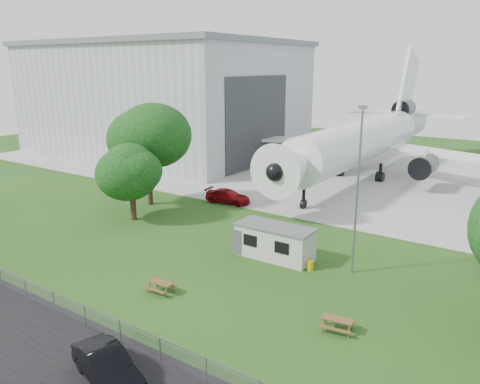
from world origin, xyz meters
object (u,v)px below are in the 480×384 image
Objects in this scene: site_cabin at (275,242)px; picnic_east at (337,331)px; airliner at (364,139)px; car_centre_sedan at (108,367)px; picnic_west at (161,292)px; hangar at (164,97)px.

site_cabin is 3.76× the size of picnic_east.
airliner reaches higher than car_centre_sedan.
picnic_east is 12.71m from car_centre_sedan.
car_centre_sedan is at bearing -83.89° from airliner.
picnic_west is 9.27m from car_centre_sedan.
site_cabin is at bearing 69.37° from picnic_west.
airliner reaches higher than picnic_east.
picnic_west is (36.77, -40.02, -9.41)m from hangar.
picnic_west is at bearing -178.31° from picnic_east.
airliner is at bearing 99.00° from picnic_east.
car_centre_sedan reaches higher than picnic_east.
site_cabin is 3.76× the size of picnic_west.
airliner is 48.51m from car_centre_sedan.
hangar reaches higher than picnic_west.
car_centre_sedan is (41.11, -48.17, -8.59)m from hangar.
picnic_east is (8.30, -7.19, -1.31)m from site_cabin.
hangar is 36.21m from airliner.
car_centre_sedan is at bearing -134.22° from picnic_east.
picnic_east is (11.62, 2.25, 0.00)m from picnic_west.
picnic_west is 11.83m from picnic_east.
airliner is 9.64× the size of car_centre_sedan.
site_cabin reaches higher than picnic_west.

